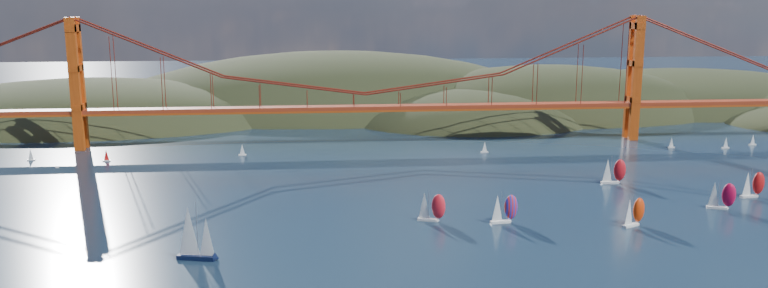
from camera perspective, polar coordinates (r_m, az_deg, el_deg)
The scene contains 17 objects.
headlands at distance 430.51m, azimuth 3.65°, elevation 1.10°, with size 725.00×225.00×96.00m.
bridge at distance 322.19m, azimuth -1.77°, elevation 5.65°, with size 552.00×12.00×55.00m.
sloop_navy at distance 191.16m, azimuth -14.28°, elevation -6.66°, with size 9.97×6.56×14.82m.
racer_0 at distance 216.52m, azimuth 3.60°, elevation -4.77°, with size 8.33×5.46×9.32m.
racer_1 at distance 223.21m, azimuth 18.49°, elevation -4.89°, with size 7.99×5.89×9.00m.
racer_2 at distance 250.19m, azimuth 24.30°, elevation -3.56°, with size 8.32×5.33×9.30m.
racer_3 at distance 269.97m, azimuth 17.07°, elevation -1.95°, with size 8.39×3.43×9.64m.
racer_4 at distance 268.66m, azimuth 26.28°, elevation -2.74°, with size 8.28×3.95×9.34m.
racer_rwb at distance 217.24m, azimuth 9.12°, elevation -4.84°, with size 8.23×3.90×9.29m.
distant_boat_1 at distance 324.85m, azimuth -25.32°, elevation -0.73°, with size 3.00×2.00×4.70m.
distant_boat_2 at distance 311.69m, azimuth -20.40°, elevation -0.82°, with size 3.00×2.00×4.70m.
distant_boat_3 at distance 308.07m, azimuth -10.75°, elevation -0.43°, with size 3.00×2.00×4.70m.
distant_boat_4 at distance 339.77m, azimuth 21.05°, elevation 0.10°, with size 3.00×2.00×4.70m.
distant_boat_5 at distance 348.01m, azimuth 24.60°, elevation 0.08°, with size 3.00×2.00×4.70m.
distant_boat_6 at distance 360.51m, azimuth 26.29°, elevation 0.30°, with size 3.00×2.00×4.70m.
distant_boat_8 at distance 310.73m, azimuth 7.68°, elevation -0.23°, with size 3.00×2.00×4.70m.
gull at distance 183.44m, azimuth -23.65°, elevation -1.67°, with size 0.90×0.25×0.17m.
Camera 1 is at (-21.99, -139.90, 64.86)m, focal length 35.00 mm.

